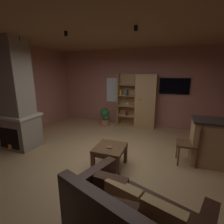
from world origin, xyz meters
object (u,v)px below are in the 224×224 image
object	(u,v)px
coffee_table	(110,151)
table_book_0	(109,147)
leather_couch	(131,223)
stone_fireplace	(15,101)
dining_chair	(192,141)
bookshelf_cabinet	(143,102)
wall_mounted_tv	(174,86)
potted_floor_plant	(105,116)

from	to	relation	value
coffee_table	table_book_0	world-z (taller)	table_book_0
coffee_table	table_book_0	distance (m)	0.11
leather_couch	table_book_0	bearing A→B (deg)	119.39
stone_fireplace	dining_chair	bearing A→B (deg)	8.07
coffee_table	dining_chair	bearing A→B (deg)	24.05
leather_couch	coffee_table	size ratio (longest dim) A/B	2.68
coffee_table	dining_chair	size ratio (longest dim) A/B	0.71
stone_fireplace	table_book_0	xyz separation A→B (m)	(2.67, -0.16, -0.79)
bookshelf_cabinet	wall_mounted_tv	world-z (taller)	bookshelf_cabinet
potted_floor_plant	wall_mounted_tv	size ratio (longest dim) A/B	0.69
leather_couch	wall_mounted_tv	distance (m)	4.73
coffee_table	stone_fireplace	bearing A→B (deg)	177.45
potted_floor_plant	wall_mounted_tv	xyz separation A→B (m)	(2.37, 0.54, 1.17)
coffee_table	wall_mounted_tv	bearing A→B (deg)	68.63
stone_fireplace	wall_mounted_tv	world-z (taller)	stone_fireplace
table_book_0	dining_chair	size ratio (longest dim) A/B	0.12
table_book_0	stone_fireplace	bearing A→B (deg)	176.57
potted_floor_plant	bookshelf_cabinet	bearing A→B (deg)	13.77
bookshelf_cabinet	wall_mounted_tv	distance (m)	1.18
stone_fireplace	dining_chair	distance (m)	4.40
dining_chair	wall_mounted_tv	size ratio (longest dim) A/B	0.93
bookshelf_cabinet	coffee_table	distance (m)	2.96
stone_fireplace	wall_mounted_tv	distance (m)	4.90
bookshelf_cabinet	leather_couch	bearing A→B (deg)	-82.17
coffee_table	potted_floor_plant	size ratio (longest dim) A/B	0.97
leather_couch	coffee_table	xyz separation A→B (m)	(-0.80, 1.45, 0.07)
leather_couch	bookshelf_cabinet	bearing A→B (deg)	97.83
table_book_0	dining_chair	world-z (taller)	dining_chair
coffee_table	wall_mounted_tv	distance (m)	3.53
table_book_0	bookshelf_cabinet	bearing A→B (deg)	86.19
wall_mounted_tv	potted_floor_plant	bearing A→B (deg)	-167.12
stone_fireplace	bookshelf_cabinet	size ratio (longest dim) A/B	1.46
leather_couch	coffee_table	bearing A→B (deg)	118.79
stone_fireplace	potted_floor_plant	xyz separation A→B (m)	(1.51, 2.44, -0.92)
leather_couch	wall_mounted_tv	bearing A→B (deg)	84.75
stone_fireplace	bookshelf_cabinet	xyz separation A→B (m)	(2.87, 2.78, -0.32)
stone_fireplace	coffee_table	xyz separation A→B (m)	(2.67, -0.12, -0.89)
coffee_table	wall_mounted_tv	xyz separation A→B (m)	(1.21, 3.11, 1.15)
leather_couch	potted_floor_plant	xyz separation A→B (m)	(-1.95, 4.01, 0.05)
leather_couch	table_book_0	distance (m)	1.63
table_book_0	dining_chair	bearing A→B (deg)	25.31
dining_chair	potted_floor_plant	size ratio (longest dim) A/B	1.36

